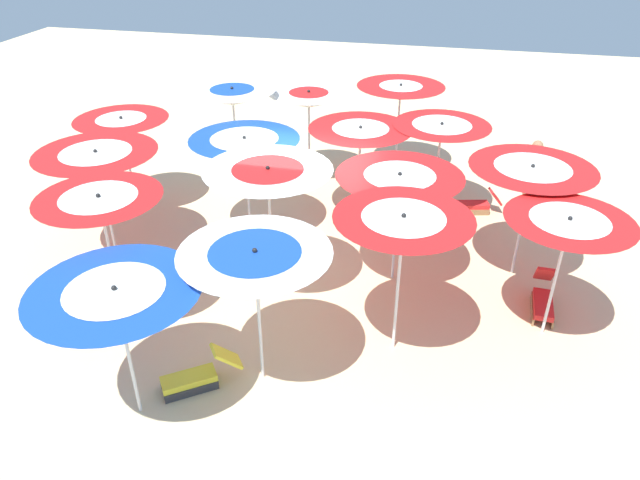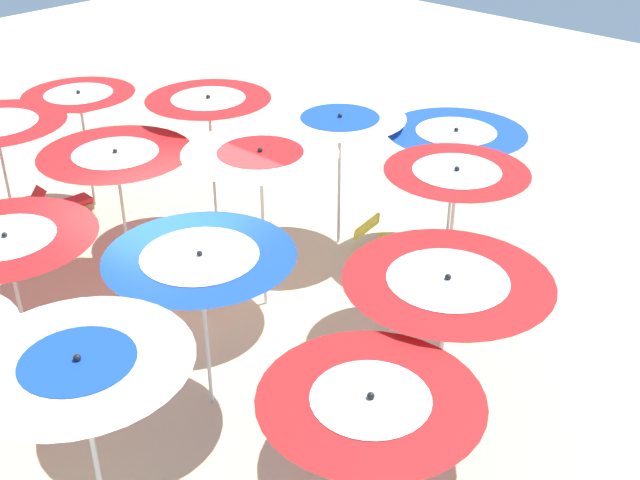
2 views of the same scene
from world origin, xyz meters
The scene contains 15 objects.
ground centered at (0.00, 0.00, -0.02)m, with size 38.22×38.22×0.04m, color beige.
beach_umbrella_0 centered at (4.46, -1.23, 1.96)m, with size 2.05×2.05×2.20m.
beach_umbrella_1 centered at (3.86, 0.76, 2.02)m, with size 2.30×2.30×2.27m.
beach_umbrella_2 centered at (2.55, 2.79, 2.27)m, with size 1.94×1.94×2.48m.
beach_umbrella_3 centered at (1.32, 4.57, 1.93)m, with size 2.22×2.22×2.19m.
beach_umbrella_4 centered at (2.48, -2.89, 2.26)m, with size 2.07×2.07×2.50m.
beach_umbrella_5 centered at (1.43, -0.68, 1.96)m, with size 2.24×2.24×2.21m.
beach_umbrella_6 centered at (0.30, 1.35, 2.29)m, with size 2.18×2.18×2.54m.
beach_umbrella_7 centered at (-0.19, 3.52, 2.07)m, with size 2.12×2.12×2.32m.
beach_umbrella_9 centered at (-0.71, -1.94, 1.94)m, with size 2.23×2.23×2.15m.
beach_umbrella_10 centered at (-1.80, 0.38, 2.00)m, with size 2.27×2.27×2.22m.
beach_umbrella_11 centered at (-2.05, 2.39, 2.23)m, with size 2.06×2.06×2.48m.
beach_umbrella_15 centered at (-4.47, 1.45, 1.99)m, with size 1.96×1.96×2.23m.
lounger_0 centered at (0.71, 3.93, 0.22)m, with size 1.18×0.99×0.63m.
lounger_2 centered at (-4.51, 0.80, 0.22)m, with size 0.39×1.22×0.68m.
Camera 2 is at (7.92, -5.57, 6.81)m, focal length 45.49 mm.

